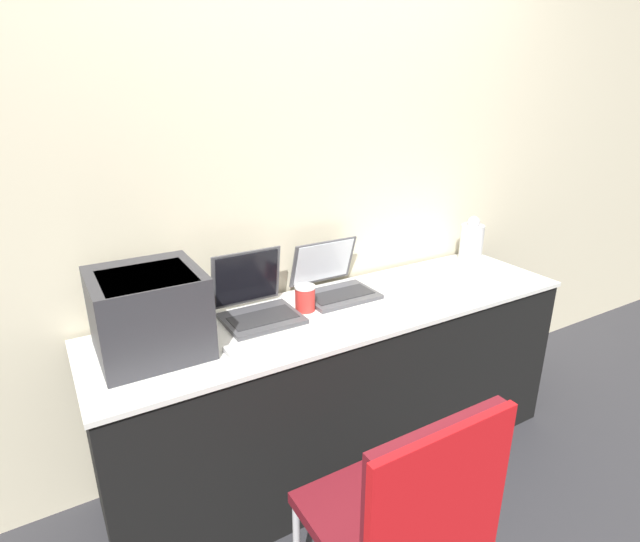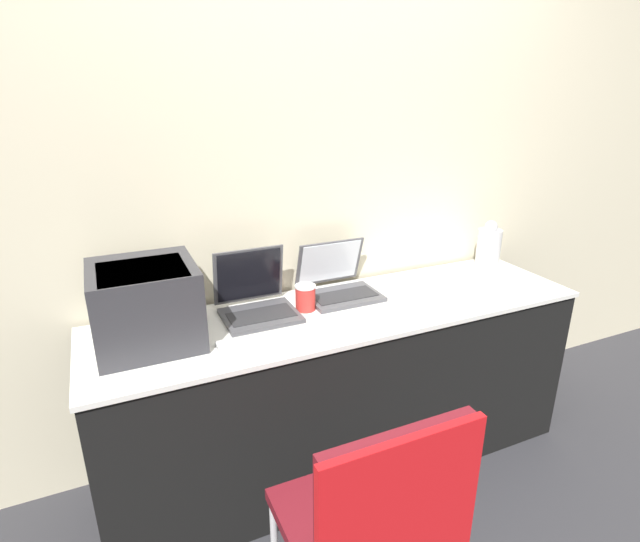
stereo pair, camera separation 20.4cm
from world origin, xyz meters
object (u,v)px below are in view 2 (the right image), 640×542
laptop_left (256,300)px  metal_pitcher (489,246)px  printer (146,302)px  coffee_cup (305,297)px  external_keyboard (274,340)px  laptop_right (338,283)px  chair (378,519)px

laptop_left → metal_pitcher: laptop_left is taller
printer → coffee_cup: (0.64, 0.03, -0.11)m
printer → laptop_left: (0.44, 0.08, -0.10)m
printer → external_keyboard: size_ratio=0.90×
printer → laptop_right: bearing=8.2°
laptop_right → metal_pitcher: 0.88m
laptop_left → metal_pitcher: (1.27, 0.05, 0.05)m
printer → metal_pitcher: size_ratio=1.47×
external_keyboard → coffee_cup: size_ratio=3.70×
printer → coffee_cup: 0.64m
printer → chair: 1.06m
coffee_cup → laptop_right: bearing=24.9°
chair → printer: bearing=117.6°
printer → metal_pitcher: printer is taller
printer → metal_pitcher: 1.71m
external_keyboard → chair: chair is taller
metal_pitcher → external_keyboard: bearing=-166.0°
laptop_left → chair: 1.00m
laptop_left → chair: bearing=-88.4°
printer → laptop_left: size_ratio=1.21×
external_keyboard → laptop_left: bearing=85.5°
laptop_right → external_keyboard: size_ratio=0.79×
coffee_cup → metal_pitcher: (1.07, 0.10, 0.05)m
coffee_cup → chair: chair is taller
laptop_left → chair: (0.03, -0.96, -0.26)m
laptop_right → external_keyboard: (-0.42, -0.31, -0.04)m
laptop_left → coffee_cup: laptop_left is taller
coffee_cup → metal_pitcher: bearing=5.4°
external_keyboard → coffee_cup: coffee_cup is taller
coffee_cup → printer: bearing=-177.6°
metal_pitcher → chair: (-1.25, -1.01, -0.31)m
laptop_right → coffee_cup: 0.22m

